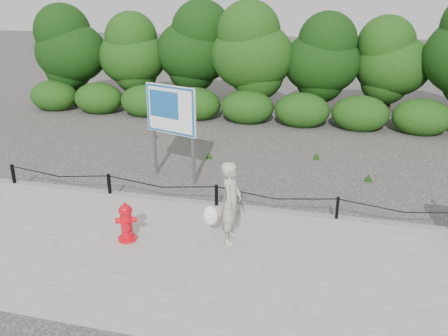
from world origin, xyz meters
TOP-DOWN VIEW (x-y plane):
  - ground at (0.00, 0.00)m, footprint 90.00×90.00m
  - sidewalk at (0.00, -2.00)m, footprint 14.00×4.00m
  - curb at (0.00, 0.05)m, footprint 14.00×0.22m
  - chain_barrier at (0.00, 0.00)m, footprint 10.06×0.06m
  - treeline at (0.56, 8.92)m, footprint 20.29×3.59m
  - fire_hydrant at (-1.29, -1.65)m, footprint 0.47×0.47m
  - pedestrian at (0.59, -1.19)m, footprint 0.68×0.58m
  - advertising_sign at (-1.63, 1.74)m, footprint 1.43×0.57m

SIDE VIEW (x-z plane):
  - ground at x=0.00m, z-range 0.00..0.00m
  - sidewalk at x=0.00m, z-range 0.00..0.08m
  - curb at x=0.00m, z-range 0.08..0.22m
  - fire_hydrant at x=-1.29m, z-range 0.06..0.82m
  - chain_barrier at x=0.00m, z-range 0.16..0.76m
  - pedestrian at x=0.59m, z-range 0.06..1.63m
  - advertising_sign at x=-1.63m, z-range 0.49..2.89m
  - treeline at x=0.56m, z-range 0.17..4.71m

